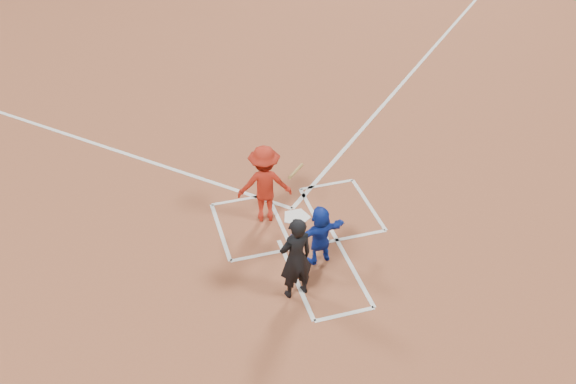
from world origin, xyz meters
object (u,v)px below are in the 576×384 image
object	(u,v)px
umpire	(296,258)
batter_at_plate	(265,184)
catcher	(320,235)
home_plate	(296,217)

from	to	relation	value
umpire	batter_at_plate	world-z (taller)	batter_at_plate
catcher	home_plate	bearing A→B (deg)	-97.47
home_plate	umpire	distance (m)	2.33
umpire	batter_at_plate	bearing A→B (deg)	-101.72
home_plate	batter_at_plate	bearing A→B (deg)	-16.14
catcher	batter_at_plate	xyz separation A→B (m)	(-0.64, 1.52, 0.23)
home_plate	batter_at_plate	size ratio (longest dim) A/B	0.36
catcher	batter_at_plate	size ratio (longest dim) A/B	0.72
catcher	batter_at_plate	distance (m)	1.67
home_plate	catcher	size ratio (longest dim) A/B	0.49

